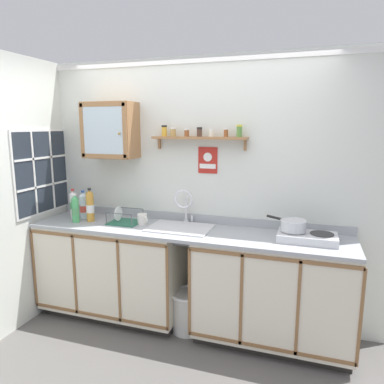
{
  "coord_description": "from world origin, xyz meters",
  "views": [
    {
      "loc": [
        1.05,
        -2.68,
        1.9
      ],
      "look_at": [
        0.04,
        0.39,
        1.3
      ],
      "focal_mm": 33.39,
      "sensor_mm": 36.0,
      "label": 1
    }
  ],
  "objects_px": {
    "bottle_opaque_white_0": "(73,205)",
    "bottle_water_clear_1": "(84,206)",
    "sink": "(180,229)",
    "saucepan": "(293,225)",
    "dish_rack": "(124,221)",
    "bottle_soda_green_2": "(75,209)",
    "mug": "(142,219)",
    "wall_cabinet": "(110,130)",
    "hot_plate_stove": "(307,237)",
    "warning_sign": "(208,160)",
    "bottle_juice_amber_3": "(90,206)",
    "trash_bin": "(187,310)"
  },
  "relations": [
    {
      "from": "hot_plate_stove",
      "to": "mug",
      "type": "xyz_separation_m",
      "value": [
        -1.51,
        0.04,
        0.02
      ]
    },
    {
      "from": "wall_cabinet",
      "to": "bottle_opaque_white_0",
      "type": "bearing_deg",
      "value": -163.02
    },
    {
      "from": "saucepan",
      "to": "dish_rack",
      "type": "bearing_deg",
      "value": 179.67
    },
    {
      "from": "hot_plate_stove",
      "to": "bottle_opaque_white_0",
      "type": "xyz_separation_m",
      "value": [
        -2.28,
        0.03,
        0.11
      ]
    },
    {
      "from": "saucepan",
      "to": "bottle_opaque_white_0",
      "type": "bearing_deg",
      "value": 179.73
    },
    {
      "from": "bottle_opaque_white_0",
      "to": "dish_rack",
      "type": "xyz_separation_m",
      "value": [
        0.58,
        -0.0,
        -0.12
      ]
    },
    {
      "from": "bottle_soda_green_2",
      "to": "sink",
      "type": "bearing_deg",
      "value": 7.19
    },
    {
      "from": "bottle_opaque_white_0",
      "to": "bottle_water_clear_1",
      "type": "bearing_deg",
      "value": 16.18
    },
    {
      "from": "bottle_opaque_white_0",
      "to": "wall_cabinet",
      "type": "xyz_separation_m",
      "value": [
        0.39,
        0.12,
        0.75
      ]
    },
    {
      "from": "bottle_opaque_white_0",
      "to": "dish_rack",
      "type": "height_order",
      "value": "bottle_opaque_white_0"
    },
    {
      "from": "bottle_opaque_white_0",
      "to": "mug",
      "type": "xyz_separation_m",
      "value": [
        0.77,
        0.01,
        -0.09
      ]
    },
    {
      "from": "bottle_soda_green_2",
      "to": "mug",
      "type": "bearing_deg",
      "value": 11.47
    },
    {
      "from": "saucepan",
      "to": "bottle_soda_green_2",
      "type": "bearing_deg",
      "value": -176.78
    },
    {
      "from": "hot_plate_stove",
      "to": "warning_sign",
      "type": "relative_size",
      "value": 1.91
    },
    {
      "from": "bottle_opaque_white_0",
      "to": "mug",
      "type": "distance_m",
      "value": 0.78
    },
    {
      "from": "trash_bin",
      "to": "hot_plate_stove",
      "type": "bearing_deg",
      "value": 3.23
    },
    {
      "from": "hot_plate_stove",
      "to": "mug",
      "type": "bearing_deg",
      "value": 178.49
    },
    {
      "from": "bottle_water_clear_1",
      "to": "dish_rack",
      "type": "height_order",
      "value": "bottle_water_clear_1"
    },
    {
      "from": "wall_cabinet",
      "to": "bottle_juice_amber_3",
      "type": "bearing_deg",
      "value": -133.74
    },
    {
      "from": "sink",
      "to": "bottle_opaque_white_0",
      "type": "xyz_separation_m",
      "value": [
        -1.16,
        -0.01,
        0.15
      ]
    },
    {
      "from": "bottle_soda_green_2",
      "to": "bottle_water_clear_1",
      "type": "bearing_deg",
      "value": 95.62
    },
    {
      "from": "sink",
      "to": "saucepan",
      "type": "xyz_separation_m",
      "value": [
        1.0,
        -0.02,
        0.13
      ]
    },
    {
      "from": "hot_plate_stove",
      "to": "bottle_opaque_white_0",
      "type": "relative_size",
      "value": 1.55
    },
    {
      "from": "hot_plate_stove",
      "to": "dish_rack",
      "type": "bearing_deg",
      "value": 178.95
    },
    {
      "from": "sink",
      "to": "bottle_juice_amber_3",
      "type": "distance_m",
      "value": 0.94
    },
    {
      "from": "bottle_water_clear_1",
      "to": "warning_sign",
      "type": "distance_m",
      "value": 1.36
    },
    {
      "from": "sink",
      "to": "saucepan",
      "type": "relative_size",
      "value": 1.67
    },
    {
      "from": "hot_plate_stove",
      "to": "mug",
      "type": "relative_size",
      "value": 3.78
    },
    {
      "from": "sink",
      "to": "mug",
      "type": "relative_size",
      "value": 4.63
    },
    {
      "from": "hot_plate_stove",
      "to": "bottle_juice_amber_3",
      "type": "distance_m",
      "value": 2.05
    },
    {
      "from": "saucepan",
      "to": "trash_bin",
      "type": "distance_m",
      "value": 1.27
    },
    {
      "from": "saucepan",
      "to": "dish_rack",
      "type": "relative_size",
      "value": 1.18
    },
    {
      "from": "bottle_water_clear_1",
      "to": "dish_rack",
      "type": "distance_m",
      "value": 0.49
    },
    {
      "from": "trash_bin",
      "to": "wall_cabinet",
      "type": "bearing_deg",
      "value": 166.39
    },
    {
      "from": "hot_plate_stove",
      "to": "bottle_juice_amber_3",
      "type": "height_order",
      "value": "bottle_juice_amber_3"
    },
    {
      "from": "warning_sign",
      "to": "hot_plate_stove",
      "type": "bearing_deg",
      "value": -16.95
    },
    {
      "from": "saucepan",
      "to": "wall_cabinet",
      "type": "relative_size",
      "value": 0.64
    },
    {
      "from": "sink",
      "to": "dish_rack",
      "type": "bearing_deg",
      "value": -179.28
    },
    {
      "from": "bottle_juice_amber_3",
      "to": "dish_rack",
      "type": "height_order",
      "value": "bottle_juice_amber_3"
    },
    {
      "from": "sink",
      "to": "warning_sign",
      "type": "relative_size",
      "value": 2.33
    },
    {
      "from": "sink",
      "to": "bottle_water_clear_1",
      "type": "bearing_deg",
      "value": 178.77
    },
    {
      "from": "saucepan",
      "to": "bottle_water_clear_1",
      "type": "relative_size",
      "value": 1.2
    },
    {
      "from": "bottle_opaque_white_0",
      "to": "bottle_water_clear_1",
      "type": "relative_size",
      "value": 1.06
    },
    {
      "from": "bottle_opaque_white_0",
      "to": "dish_rack",
      "type": "relative_size",
      "value": 1.04
    },
    {
      "from": "bottle_soda_green_2",
      "to": "bottle_opaque_white_0",
      "type": "bearing_deg",
      "value": 132.43
    },
    {
      "from": "saucepan",
      "to": "bottle_opaque_white_0",
      "type": "relative_size",
      "value": 1.14
    },
    {
      "from": "sink",
      "to": "hot_plate_stove",
      "type": "distance_m",
      "value": 1.12
    },
    {
      "from": "sink",
      "to": "trash_bin",
      "type": "xyz_separation_m",
      "value": [
        0.1,
        -0.1,
        -0.76
      ]
    },
    {
      "from": "bottle_soda_green_2",
      "to": "trash_bin",
      "type": "relative_size",
      "value": 0.75
    },
    {
      "from": "bottle_opaque_white_0",
      "to": "bottle_water_clear_1",
      "type": "distance_m",
      "value": 0.1
    }
  ]
}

